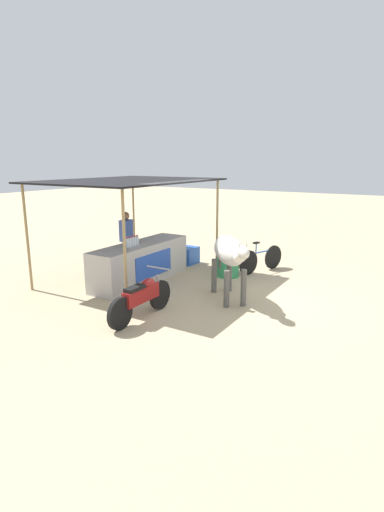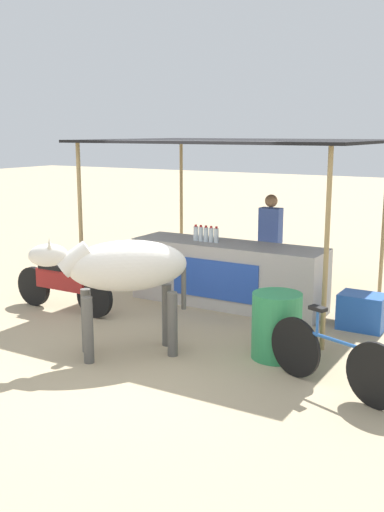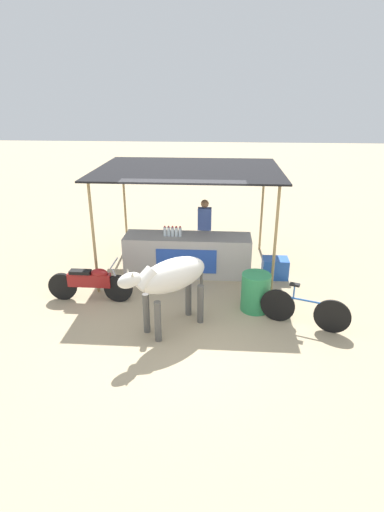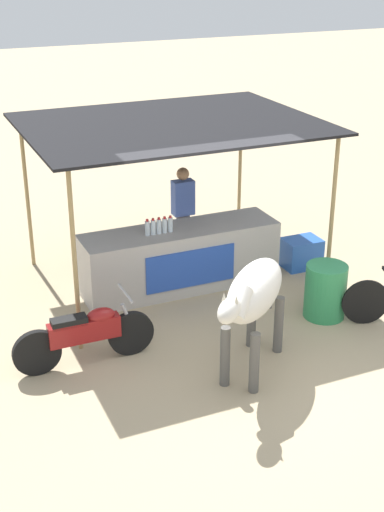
{
  "view_description": "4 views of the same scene",
  "coord_description": "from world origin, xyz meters",
  "px_view_note": "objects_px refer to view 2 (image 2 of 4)",
  "views": [
    {
      "loc": [
        -7.55,
        -3.88,
        2.96
      ],
      "look_at": [
        -0.01,
        0.7,
        0.83
      ],
      "focal_mm": 28.0,
      "sensor_mm": 36.0,
      "label": 1
    },
    {
      "loc": [
        4.04,
        -5.71,
        2.61
      ],
      "look_at": [
        0.07,
        1.02,
        0.98
      ],
      "focal_mm": 42.0,
      "sensor_mm": 36.0,
      "label": 2
    },
    {
      "loc": [
        0.74,
        -6.67,
        4.1
      ],
      "look_at": [
        0.19,
        1.02,
        0.93
      ],
      "focal_mm": 28.0,
      "sensor_mm": 36.0,
      "label": 3
    },
    {
      "loc": [
        -3.78,
        -6.89,
        4.88
      ],
      "look_at": [
        -0.35,
        0.96,
        1.08
      ],
      "focal_mm": 50.0,
      "sensor_mm": 36.0,
      "label": 4
    }
  ],
  "objects_px": {
    "water_barrel": "(277,326)",
    "bicycle_leaning": "(333,359)",
    "vendor_behind_counter": "(270,245)",
    "motorcycle_parked": "(64,283)",
    "cooler_box": "(362,311)",
    "stall_counter": "(227,274)",
    "cow": "(122,270)"
  },
  "relations": [
    {
      "from": "cooler_box",
      "to": "bicycle_leaning",
      "type": "relative_size",
      "value": 0.38
    },
    {
      "from": "stall_counter",
      "to": "bicycle_leaning",
      "type": "xyz_separation_m",
      "value": [
        2.36,
        -2.24,
        -0.13
      ]
    },
    {
      "from": "vendor_behind_counter",
      "to": "cooler_box",
      "type": "distance_m",
      "value": 2.01
    },
    {
      "from": "bicycle_leaning",
      "to": "stall_counter",
      "type": "bearing_deg",
      "value": 136.43
    },
    {
      "from": "motorcycle_parked",
      "to": "bicycle_leaning",
      "type": "distance_m",
      "value": 4.33
    },
    {
      "from": "cooler_box",
      "to": "stall_counter",
      "type": "bearing_deg",
      "value": 177.34
    },
    {
      "from": "bicycle_leaning",
      "to": "vendor_behind_counter",
      "type": "bearing_deg",
      "value": 123.58
    },
    {
      "from": "cooler_box",
      "to": "motorcycle_parked",
      "type": "xyz_separation_m",
      "value": [
        -4.0,
        -1.44,
        0.19
      ]
    },
    {
      "from": "cow",
      "to": "stall_counter",
      "type": "bearing_deg",
      "value": 87.68
    },
    {
      "from": "stall_counter",
      "to": "vendor_behind_counter",
      "type": "relative_size",
      "value": 1.82
    },
    {
      "from": "cow",
      "to": "bicycle_leaning",
      "type": "height_order",
      "value": "cow"
    },
    {
      "from": "stall_counter",
      "to": "water_barrel",
      "type": "xyz_separation_m",
      "value": [
        1.51,
        -1.67,
        -0.09
      ]
    },
    {
      "from": "vendor_behind_counter",
      "to": "cooler_box",
      "type": "height_order",
      "value": "vendor_behind_counter"
    },
    {
      "from": "vendor_behind_counter",
      "to": "cow",
      "type": "height_order",
      "value": "vendor_behind_counter"
    },
    {
      "from": "vendor_behind_counter",
      "to": "motorcycle_parked",
      "type": "distance_m",
      "value": 3.25
    },
    {
      "from": "stall_counter",
      "to": "water_barrel",
      "type": "height_order",
      "value": "stall_counter"
    },
    {
      "from": "motorcycle_parked",
      "to": "bicycle_leaning",
      "type": "height_order",
      "value": "motorcycle_parked"
    },
    {
      "from": "stall_counter",
      "to": "bicycle_leaning",
      "type": "height_order",
      "value": "stall_counter"
    },
    {
      "from": "motorcycle_parked",
      "to": "cow",
      "type": "bearing_deg",
      "value": -27.79
    },
    {
      "from": "cooler_box",
      "to": "motorcycle_parked",
      "type": "relative_size",
      "value": 0.33
    },
    {
      "from": "water_barrel",
      "to": "bicycle_leaning",
      "type": "height_order",
      "value": "bicycle_leaning"
    },
    {
      "from": "vendor_behind_counter",
      "to": "motorcycle_parked",
      "type": "bearing_deg",
      "value": -134.88
    },
    {
      "from": "vendor_behind_counter",
      "to": "bicycle_leaning",
      "type": "distance_m",
      "value": 3.63
    },
    {
      "from": "cow",
      "to": "motorcycle_parked",
      "type": "relative_size",
      "value": 0.87
    },
    {
      "from": "stall_counter",
      "to": "cow",
      "type": "distance_m",
      "value": 2.55
    },
    {
      "from": "stall_counter",
      "to": "bicycle_leaning",
      "type": "relative_size",
      "value": 1.9
    },
    {
      "from": "motorcycle_parked",
      "to": "cooler_box",
      "type": "bearing_deg",
      "value": 19.77
    },
    {
      "from": "stall_counter",
      "to": "motorcycle_parked",
      "type": "relative_size",
      "value": 1.67
    },
    {
      "from": "stall_counter",
      "to": "cooler_box",
      "type": "xyz_separation_m",
      "value": [
        2.09,
        -0.1,
        -0.24
      ]
    },
    {
      "from": "cooler_box",
      "to": "bicycle_leaning",
      "type": "xyz_separation_m",
      "value": [
        0.27,
        -2.15,
        0.11
      ]
    },
    {
      "from": "cooler_box",
      "to": "water_barrel",
      "type": "bearing_deg",
      "value": -110.4
    },
    {
      "from": "water_barrel",
      "to": "motorcycle_parked",
      "type": "relative_size",
      "value": 0.43
    }
  ]
}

